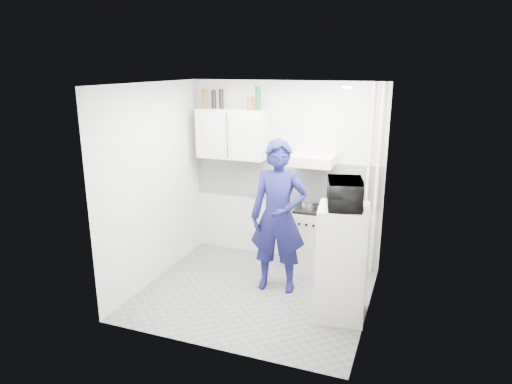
% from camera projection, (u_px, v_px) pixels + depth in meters
% --- Properties ---
extents(floor, '(2.80, 2.80, 0.00)m').
position_uv_depth(floor, '(255.00, 293.00, 5.81)').
color(floor, slate).
rests_on(floor, ground).
extents(ceiling, '(2.80, 2.80, 0.00)m').
position_uv_depth(ceiling, '(254.00, 84.00, 5.10)').
color(ceiling, white).
rests_on(ceiling, wall_back).
extents(wall_back, '(2.80, 0.00, 2.80)m').
position_uv_depth(wall_back, '(285.00, 173.00, 6.58)').
color(wall_back, silver).
rests_on(wall_back, floor).
extents(wall_left, '(0.00, 2.60, 2.60)m').
position_uv_depth(wall_left, '(154.00, 185.00, 5.93)').
color(wall_left, silver).
rests_on(wall_left, floor).
extents(wall_right, '(0.00, 2.60, 2.60)m').
position_uv_depth(wall_right, '(374.00, 208.00, 4.98)').
color(wall_right, silver).
rests_on(wall_right, floor).
extents(person, '(0.76, 0.55, 1.94)m').
position_uv_depth(person, '(278.00, 217.00, 5.69)').
color(person, '#141547').
rests_on(person, floor).
extents(stove, '(0.54, 0.54, 0.87)m').
position_uv_depth(stove, '(314.00, 239.00, 6.41)').
color(stove, silver).
rests_on(stove, floor).
extents(fridge, '(0.62, 0.62, 1.32)m').
position_uv_depth(fridge, '(341.00, 263.00, 5.12)').
color(fridge, silver).
rests_on(fridge, floor).
extents(stove_top, '(0.52, 0.52, 0.03)m').
position_uv_depth(stove_top, '(315.00, 209.00, 6.29)').
color(stove_top, black).
rests_on(stove_top, stove).
extents(saucepan, '(0.16, 0.16, 0.09)m').
position_uv_depth(saucepan, '(308.00, 206.00, 6.23)').
color(saucepan, silver).
rests_on(saucepan, stove_top).
extents(microwave, '(0.61, 0.49, 0.30)m').
position_uv_depth(microwave, '(345.00, 194.00, 4.90)').
color(microwave, black).
rests_on(microwave, fridge).
extents(bottle_a, '(0.06, 0.06, 0.27)m').
position_uv_depth(bottle_a, '(204.00, 99.00, 6.54)').
color(bottle_a, brown).
rests_on(bottle_a, upper_cabinet).
extents(bottle_b, '(0.07, 0.07, 0.26)m').
position_uv_depth(bottle_b, '(214.00, 99.00, 6.50)').
color(bottle_b, black).
rests_on(bottle_b, upper_cabinet).
extents(bottle_c, '(0.07, 0.07, 0.28)m').
position_uv_depth(bottle_c, '(221.00, 99.00, 6.45)').
color(bottle_c, black).
rests_on(bottle_c, upper_cabinet).
extents(canister_b, '(0.09, 0.09, 0.18)m').
position_uv_depth(canister_b, '(250.00, 103.00, 6.32)').
color(canister_b, brown).
rests_on(canister_b, upper_cabinet).
extents(bottle_e, '(0.08, 0.08, 0.32)m').
position_uv_depth(bottle_e, '(258.00, 98.00, 6.26)').
color(bottle_e, '#144C1E').
rests_on(bottle_e, upper_cabinet).
extents(upper_cabinet, '(1.00, 0.35, 0.70)m').
position_uv_depth(upper_cabinet, '(232.00, 134.00, 6.53)').
color(upper_cabinet, silver).
rests_on(upper_cabinet, wall_back).
extents(range_hood, '(0.60, 0.50, 0.14)m').
position_uv_depth(range_hood, '(312.00, 160.00, 6.13)').
color(range_hood, silver).
rests_on(range_hood, wall_back).
extents(backsplash, '(2.74, 0.03, 0.60)m').
position_uv_depth(backsplash, '(285.00, 180.00, 6.59)').
color(backsplash, white).
rests_on(backsplash, wall_back).
extents(pipe_a, '(0.05, 0.05, 2.60)m').
position_uv_depth(pipe_a, '(377.00, 182.00, 6.07)').
color(pipe_a, silver).
rests_on(pipe_a, floor).
extents(pipe_b, '(0.04, 0.04, 2.60)m').
position_uv_depth(pipe_b, '(368.00, 181.00, 6.11)').
color(pipe_b, silver).
rests_on(pipe_b, floor).
extents(ceiling_spot_fixture, '(0.10, 0.10, 0.02)m').
position_uv_depth(ceiling_spot_fixture, '(347.00, 87.00, 4.95)').
color(ceiling_spot_fixture, white).
rests_on(ceiling_spot_fixture, ceiling).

